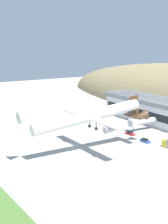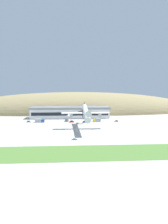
{
  "view_description": "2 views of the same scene",
  "coord_description": "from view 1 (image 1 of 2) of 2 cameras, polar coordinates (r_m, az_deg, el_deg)",
  "views": [
    {
      "loc": [
        120.51,
        -65.57,
        41.48
      ],
      "look_at": [
        9.68,
        1.55,
        14.46
      ],
      "focal_mm": 60.0,
      "sensor_mm": 36.0,
      "label": 1
    },
    {
      "loc": [
        3.32,
        -125.95,
        30.97
      ],
      "look_at": [
        10.45,
        4.94,
        12.81
      ],
      "focal_mm": 28.0,
      "sensor_mm": 36.0,
      "label": 2
    }
  ],
  "objects": [
    {
      "name": "box_truck",
      "position": [
        182.09,
        1.81,
        -0.9
      ],
      "size": [
        8.26,
        2.88,
        3.19
      ],
      "color": "#264C99",
      "rests_on": "ground_plane"
    },
    {
      "name": "service_car_0",
      "position": [
        158.48,
        7.01,
        -3.24
      ],
      "size": [
        4.67,
        2.13,
        1.6
      ],
      "color": "#B21E1E",
      "rests_on": "ground_plane"
    },
    {
      "name": "jetway_0",
      "position": [
        165.27,
        8.76,
        -1.47
      ],
      "size": [
        3.38,
        14.34,
        5.43
      ],
      "color": "silver",
      "rests_on": "ground_plane"
    },
    {
      "name": "service_car_3",
      "position": [
        190.77,
        0.33,
        -0.6
      ],
      "size": [
        3.87,
        1.79,
        1.43
      ],
      "color": "#999EA3",
      "rests_on": "ground_plane"
    },
    {
      "name": "ground_plane",
      "position": [
        143.32,
        -2.55,
        -5.05
      ],
      "size": [
        394.74,
        394.74,
        0.0
      ],
      "primitive_type": "plane",
      "color": "#ADAAA3"
    },
    {
      "name": "cargo_airplane",
      "position": [
        131.81,
        0.96,
        -0.71
      ],
      "size": [
        36.22,
        52.68,
        10.71
      ],
      "color": "silver"
    },
    {
      "name": "traffic_cone_0",
      "position": [
        168.3,
        -3.34,
        -2.41
      ],
      "size": [
        0.52,
        0.52,
        0.58
      ],
      "color": "orange",
      "rests_on": "ground_plane"
    },
    {
      "name": "service_car_2",
      "position": [
        148.67,
        9.3,
        -4.33
      ],
      "size": [
        4.54,
        1.99,
        1.48
      ],
      "color": "#264C99",
      "rests_on": "ground_plane"
    }
  ]
}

